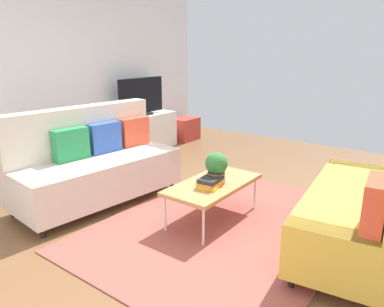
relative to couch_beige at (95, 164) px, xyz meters
name	(u,v)px	position (x,y,z in m)	size (l,w,h in m)	color
ground_plane	(208,217)	(0.40, -1.35, -0.45)	(7.68, 7.68, 0.00)	brown
wall_far	(46,71)	(0.40, 1.45, 1.00)	(6.40, 0.12, 2.90)	silver
area_rug	(226,226)	(0.33, -1.62, -0.45)	(2.90, 2.20, 0.01)	#9E4C42
couch_beige	(95,164)	(0.00, 0.00, 0.00)	(1.97, 1.03, 1.10)	beige
couch_green	(368,205)	(0.68, -2.84, -0.01)	(1.99, 1.07, 1.10)	gold
coffee_table	(213,185)	(0.38, -1.42, -0.06)	(1.10, 0.56, 0.42)	#B7844C
tv_console	(142,133)	(1.91, 1.11, -0.13)	(1.40, 0.44, 0.64)	silver
tv	(141,97)	(1.91, 1.09, 0.50)	(1.00, 0.20, 0.64)	black
storage_trunk	(185,129)	(3.01, 1.01, -0.23)	(0.52, 0.40, 0.44)	#B2382D
potted_plant	(216,167)	(0.39, -1.45, 0.14)	(0.23, 0.23, 0.33)	brown
table_book_0	(210,186)	(0.26, -1.47, -0.02)	(0.24, 0.18, 0.03)	gold
table_book_1	(210,183)	(0.26, -1.47, 0.01)	(0.24, 0.18, 0.03)	orange
table_book_2	(210,180)	(0.26, -1.47, 0.05)	(0.24, 0.18, 0.04)	#262626
vase_0	(114,116)	(1.33, 1.16, 0.25)	(0.10, 0.10, 0.12)	#4C72B2
bottle_0	(125,113)	(1.49, 1.07, 0.28)	(0.06, 0.06, 0.19)	purple
bottle_1	(129,114)	(1.60, 1.07, 0.26)	(0.05, 0.05, 0.15)	red
bottle_2	(134,112)	(1.71, 1.07, 0.28)	(0.05, 0.05, 0.18)	#262626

